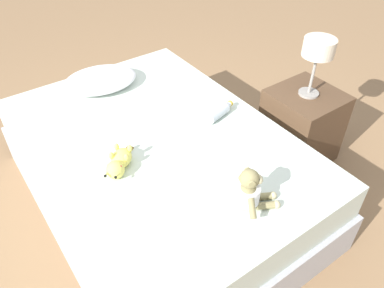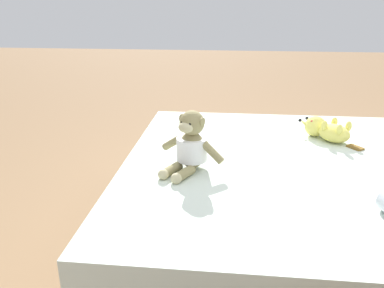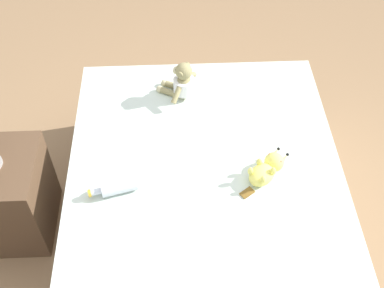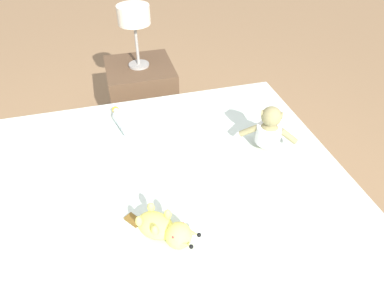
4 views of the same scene
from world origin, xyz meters
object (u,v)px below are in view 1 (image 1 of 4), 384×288
at_px(pillow, 100,80).
at_px(nightstand, 301,126).
at_px(bed, 159,171).
at_px(glass_bottle, 218,112).
at_px(plush_yellow_creature, 119,163).
at_px(plush_monkey, 250,192).
at_px(bedside_lamp, 318,51).

height_order(pillow, nightstand, pillow).
bearing_deg(bed, glass_bottle, -5.34).
height_order(bed, plush_yellow_creature, plush_yellow_creature).
bearing_deg(plush_monkey, bed, 97.87).
relative_size(pillow, bedside_lamp, 1.42).
bearing_deg(bed, nightstand, -11.20).
relative_size(bed, plush_monkey, 7.68).
height_order(plush_monkey, nightstand, plush_monkey).
relative_size(pillow, glass_bottle, 2.38).
relative_size(plush_monkey, bedside_lamp, 0.66).
distance_m(bed, bedside_lamp, 1.28).
bearing_deg(pillow, bed, -89.01).
relative_size(bed, nightstand, 3.67).
xyz_separation_m(bed, pillow, (-0.01, 0.74, 0.33)).
bearing_deg(plush_yellow_creature, nightstand, -4.44).
xyz_separation_m(pillow, glass_bottle, (0.45, -0.79, -0.02)).
height_order(pillow, plush_yellow_creature, pillow).
distance_m(plush_monkey, plush_yellow_creature, 0.73).
xyz_separation_m(pillow, bedside_lamp, (1.11, -0.96, 0.29)).
distance_m(plush_monkey, glass_bottle, 0.75).
distance_m(glass_bottle, bedside_lamp, 0.75).
bearing_deg(nightstand, bed, 168.80).
relative_size(pillow, nightstand, 1.04).
xyz_separation_m(bed, bedside_lamp, (1.10, -0.22, 0.62)).
height_order(plush_monkey, bedside_lamp, bedside_lamp).
bearing_deg(plush_monkey, pillow, 94.37).
bearing_deg(glass_bottle, bed, 174.66).
xyz_separation_m(glass_bottle, nightstand, (0.66, -0.18, -0.29)).
bearing_deg(plush_yellow_creature, bedside_lamp, -4.44).
distance_m(pillow, plush_yellow_creature, 0.90).
xyz_separation_m(plush_monkey, nightstand, (1.00, 0.49, -0.35)).
height_order(nightstand, bedside_lamp, bedside_lamp).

